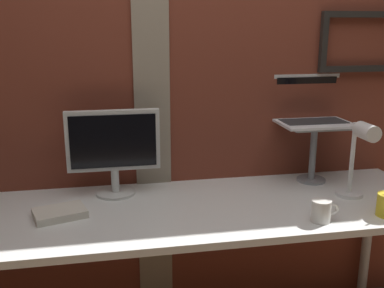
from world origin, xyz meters
The scene contains 8 objects.
brick_wall_back centered at (0.00, 0.39, 1.19)m, with size 3.71×0.16×2.38m.
desk centered at (-0.08, -0.01, 0.68)m, with size 2.14×0.67×0.74m.
monitor centered at (-0.41, 0.21, 0.97)m, with size 0.41×0.18×0.39m.
laptop_stand centered at (0.55, 0.21, 0.93)m, with size 0.28×0.22×0.29m.
laptop centered at (0.55, 0.27, 1.09)m, with size 0.34×0.28×0.23m.
desk_lamp centered at (0.63, -0.06, 0.96)m, with size 0.12×0.20×0.35m.
coffee_mug centered at (0.38, -0.24, 0.79)m, with size 0.11×0.08×0.09m.
paper_clutter_stack centered at (-0.64, -0.01, 0.76)m, with size 0.20×0.14×0.03m, color silver.
Camera 1 is at (-0.42, -1.73, 1.48)m, focal length 41.35 mm.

